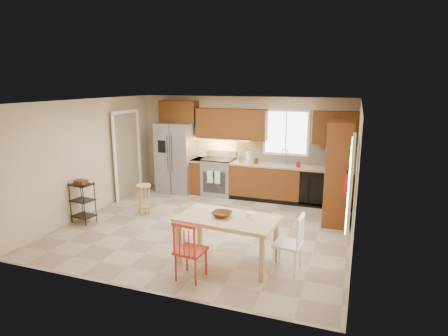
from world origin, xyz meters
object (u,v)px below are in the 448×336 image
object	(u,v)px
chair_white	(288,243)
fire_extinguisher	(348,184)
table_bowl	(222,217)
utility_cart	(83,202)
soap_bottle	(298,163)
chair_red	(191,249)
bar_stool	(144,200)
pantry	(339,173)
range_stove	(218,177)
table_jar	(250,216)
dining_table	(228,240)
refrigerator	(177,158)

from	to	relation	value
chair_white	fire_extinguisher	bearing A→B (deg)	-25.13
table_bowl	utility_cart	size ratio (longest dim) A/B	0.36
soap_bottle	chair_white	xyz separation A→B (m)	(0.36, -3.33, -0.54)
chair_red	utility_cart	size ratio (longest dim) A/B	1.06
chair_white	utility_cart	bearing A→B (deg)	86.40
chair_red	bar_stool	size ratio (longest dim) A/B	1.36
table_bowl	utility_cart	xyz separation A→B (m)	(-3.29, 0.68, -0.33)
pantry	utility_cart	size ratio (longest dim) A/B	2.44
range_stove	chair_white	distance (m)	4.17
chair_red	table_jar	size ratio (longest dim) A/B	6.94
range_stove	table_jar	size ratio (longest dim) A/B	7.02
range_stove	soap_bottle	distance (m)	2.10
fire_extinguisher	table_jar	world-z (taller)	fire_extinguisher
range_stove	utility_cart	bearing A→B (deg)	-125.02
dining_table	refrigerator	bearing A→B (deg)	131.94
refrigerator	chair_white	bearing A→B (deg)	-43.50
soap_bottle	utility_cart	size ratio (longest dim) A/B	0.22
table_bowl	table_jar	size ratio (longest dim) A/B	2.39
dining_table	bar_stool	world-z (taller)	dining_table
soap_bottle	dining_table	distance (m)	3.49
chair_red	utility_cart	distance (m)	3.32
dining_table	utility_cart	distance (m)	3.46
table_bowl	table_jar	distance (m)	0.45
fire_extinguisher	table_jar	xyz separation A→B (m)	(-1.40, -1.34, -0.31)
pantry	chair_red	xyz separation A→B (m)	(-1.89, -3.13, -0.60)
pantry	bar_stool	xyz separation A→B (m)	(-4.01, -0.95, -0.72)
fire_extinguisher	chair_white	bearing A→B (deg)	-119.85
chair_red	table_jar	xyz separation A→B (m)	(0.69, 0.75, 0.34)
chair_white	bar_stool	bearing A→B (deg)	71.27
dining_table	bar_stool	size ratio (longest dim) A/B	2.32
bar_stool	utility_cart	bearing A→B (deg)	-134.93
chair_white	chair_red	bearing A→B (deg)	123.02
refrigerator	soap_bottle	bearing A→B (deg)	-0.45
dining_table	chair_white	distance (m)	0.95
range_stove	fire_extinguisher	distance (m)	3.83
pantry	dining_table	world-z (taller)	pantry
range_stove	soap_bottle	size ratio (longest dim) A/B	4.82
soap_bottle	utility_cart	bearing A→B (deg)	-145.87
refrigerator	table_jar	xyz separation A→B (m)	(2.93, -3.31, -0.12)
pantry	dining_table	bearing A→B (deg)	-121.87
range_stove	soap_bottle	xyz separation A→B (m)	(2.03, -0.08, 0.54)
bar_stool	utility_cart	size ratio (longest dim) A/B	0.78
refrigerator	dining_table	world-z (taller)	refrigerator
table_bowl	refrigerator	bearing A→B (deg)	126.17
soap_bottle	utility_cart	world-z (taller)	soap_bottle
table_bowl	fire_extinguisher	bearing A→B (deg)	37.89
soap_bottle	pantry	distance (m)	1.31
refrigerator	chair_red	distance (m)	4.66
range_stove	table_jar	bearing A→B (deg)	-62.21
refrigerator	pantry	xyz separation A→B (m)	(4.13, -0.93, 0.14)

